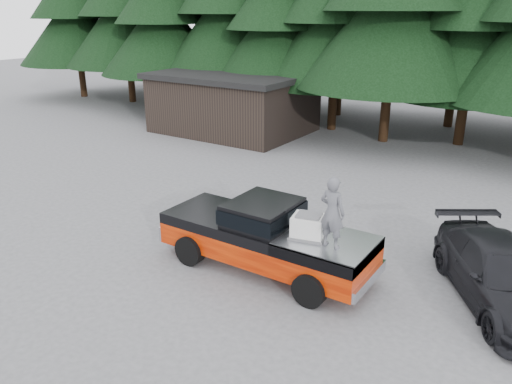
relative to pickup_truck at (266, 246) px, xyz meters
The scene contains 7 objects.
ground 1.54m from the pickup_truck, 153.39° to the left, with size 120.00×120.00×0.00m, color #525254.
pickup_truck is the anchor object (origin of this frame).
truck_cab 0.97m from the pickup_truck, behind, with size 1.66×1.90×0.59m, color black.
air_compressor 1.62m from the pickup_truck, ahead, with size 0.78×0.65×0.54m, color silver.
man_on_bed 2.55m from the pickup_truck, ahead, with size 0.64×0.42×1.75m, color #53545A.
parked_car 5.83m from the pickup_truck, 16.98° to the left, with size 2.04×5.02×1.46m, color black.
utility_building 16.29m from the pickup_truck, 129.06° to the left, with size 8.40×6.40×3.30m.
Camera 1 is at (7.70, -10.81, 6.67)m, focal length 35.00 mm.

